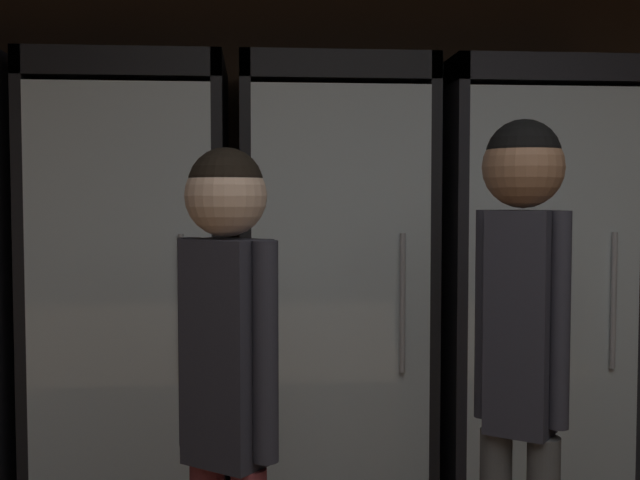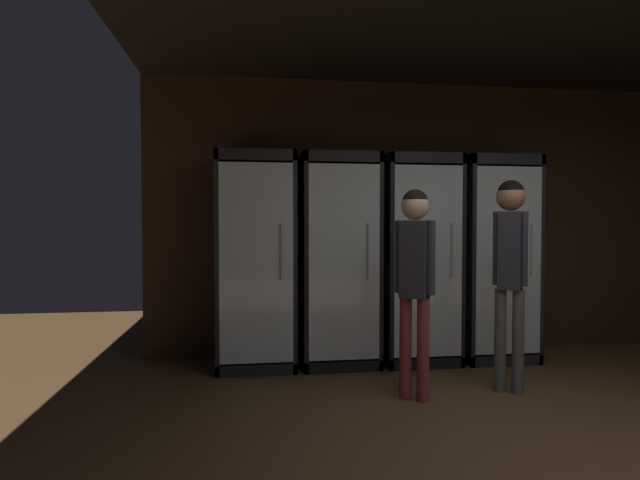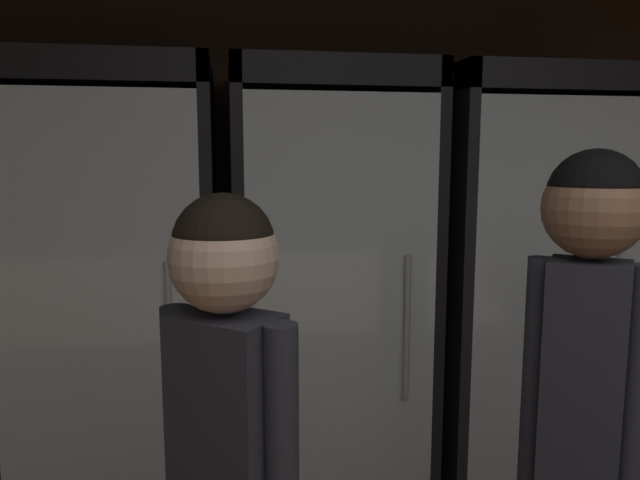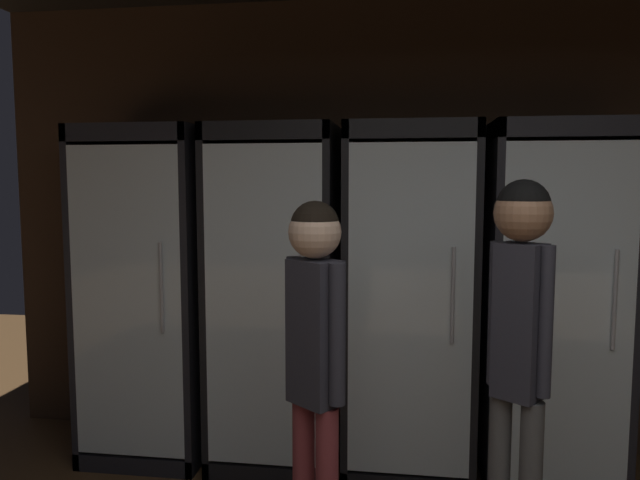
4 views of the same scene
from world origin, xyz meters
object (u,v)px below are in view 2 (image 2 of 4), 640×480
(cooler_right, at_px, (490,260))
(shopper_far, at_px, (415,265))
(cooler_far_left, at_px, (256,262))
(cooler_center, at_px, (415,261))
(cooler_left, at_px, (337,261))
(shopper_near, at_px, (510,253))

(cooler_right, bearing_deg, shopper_far, -135.58)
(cooler_far_left, bearing_deg, cooler_right, 0.02)
(cooler_center, relative_size, shopper_far, 1.25)
(cooler_left, bearing_deg, cooler_right, 0.08)
(cooler_far_left, xyz_separation_m, shopper_near, (1.98, -1.08, 0.14))
(cooler_left, height_order, shopper_near, cooler_left)
(cooler_far_left, height_order, shopper_near, cooler_far_left)
(cooler_left, relative_size, cooler_center, 1.00)
(cooler_left, height_order, cooler_center, same)
(cooler_right, xyz_separation_m, shopper_far, (-1.17, -1.14, 0.06))
(cooler_far_left, bearing_deg, shopper_near, -28.50)
(cooler_center, distance_m, shopper_far, 1.20)
(cooler_center, height_order, cooler_right, same)
(cooler_left, xyz_separation_m, shopper_near, (1.20, -1.08, 0.13))
(cooler_left, relative_size, cooler_right, 1.00)
(shopper_near, bearing_deg, cooler_far_left, 151.50)
(shopper_far, bearing_deg, cooler_right, 44.42)
(cooler_center, height_order, shopper_near, cooler_center)
(cooler_center, height_order, shopper_far, cooler_center)
(cooler_far_left, relative_size, shopper_near, 1.18)
(cooler_center, relative_size, shopper_near, 1.18)
(shopper_near, bearing_deg, cooler_right, 71.44)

